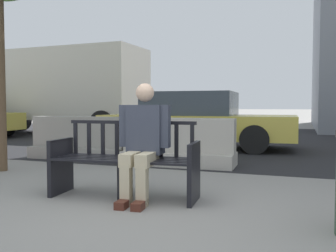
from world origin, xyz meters
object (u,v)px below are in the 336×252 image
at_px(street_bench, 125,163).
at_px(jersey_barrier_centre, 178,146).
at_px(car_sedan_mid, 196,120).
at_px(seated_person, 143,139).
at_px(delivery_truck, 60,88).
at_px(jersey_barrier_left, 79,142).

xyz_separation_m(street_bench, jersey_barrier_centre, (-0.13, 2.39, -0.06)).
relative_size(jersey_barrier_centre, car_sedan_mid, 0.42).
height_order(street_bench, car_sedan_mid, car_sedan_mid).
height_order(seated_person, delivery_truck, delivery_truck).
xyz_separation_m(jersey_barrier_left, delivery_truck, (-4.26, 5.28, 1.35)).
bearing_deg(seated_person, jersey_barrier_centre, 98.80).
distance_m(street_bench, delivery_truck, 10.25).
relative_size(jersey_barrier_centre, delivery_truck, 0.29).
distance_m(seated_person, delivery_truck, 10.41).
xyz_separation_m(jersey_barrier_centre, jersey_barrier_left, (-2.13, 0.13, 0.00)).
bearing_deg(seated_person, jersey_barrier_left, 134.34).
height_order(jersey_barrier_left, car_sedan_mid, car_sedan_mid).
bearing_deg(seated_person, car_sedan_mid, 99.04).
height_order(street_bench, delivery_truck, delivery_truck).
bearing_deg(street_bench, seated_person, -8.74).
relative_size(jersey_barrier_left, delivery_truck, 0.29).
distance_m(car_sedan_mid, delivery_truck, 6.56).
bearing_deg(car_sedan_mid, street_bench, -83.54).
xyz_separation_m(seated_person, delivery_truck, (-6.77, 7.84, 1.00)).
distance_m(street_bench, seated_person, 0.38).
height_order(street_bench, jersey_barrier_centre, street_bench).
bearing_deg(jersey_barrier_left, seated_person, -45.66).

